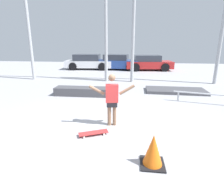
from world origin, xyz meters
TOP-DOWN VIEW (x-y plane):
  - ground_plane at (0.00, 0.00)m, footprint 36.00×36.00m
  - skateboarder at (0.30, 0.13)m, footprint 1.31×0.29m
  - skateboard at (-0.11, -0.53)m, footprint 0.79×0.50m
  - grind_box at (-1.40, 3.04)m, footprint 2.65×0.67m
  - manual_pad at (3.02, 4.16)m, footprint 2.91×1.24m
  - grind_rail at (3.66, 2.51)m, footprint 2.12×0.50m
  - canopy_support_left at (-3.31, 6.40)m, footprint 5.18×0.20m
  - canopy_support_right at (3.31, 6.40)m, footprint 5.18×0.20m
  - parked_car_white at (-3.33, 11.62)m, footprint 4.41×2.09m
  - parked_car_blue at (-0.59, 11.76)m, footprint 4.04×2.15m
  - parked_car_red at (2.25, 11.70)m, footprint 4.28×2.26m
  - traffic_cone at (1.31, -1.53)m, footprint 0.48×0.48m

SIDE VIEW (x-z plane):
  - ground_plane at x=0.00m, z-range 0.00..0.00m
  - skateboard at x=-0.11m, z-range 0.03..0.10m
  - manual_pad at x=3.02m, z-range 0.00..0.14m
  - grind_box at x=-1.40m, z-range 0.00..0.38m
  - traffic_cone at x=1.31m, z-range -0.01..0.65m
  - grind_rail at x=3.66m, z-range 0.12..0.56m
  - parked_car_red at x=2.25m, z-range -0.02..1.34m
  - parked_car_blue at x=-0.59m, z-range -0.03..1.38m
  - parked_car_white at x=-3.33m, z-range -0.02..1.39m
  - skateboarder at x=0.30m, z-range 0.09..1.62m
  - canopy_support_left at x=-3.31m, z-range 0.62..6.84m
  - canopy_support_right at x=3.31m, z-range 0.62..6.84m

